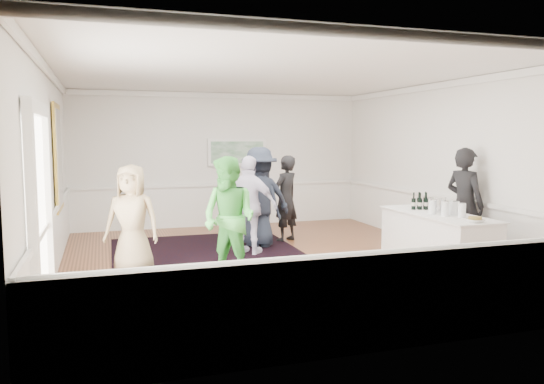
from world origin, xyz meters
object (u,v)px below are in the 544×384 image
object	(u,v)px
guest_dark_a	(259,197)
ice_bucket	(438,205)
serving_table	(437,241)
guest_green	(229,219)
guest_navy	(259,203)
bartender	(464,205)
guest_dark_b	(286,199)
nut_bowl	(475,220)
guest_lilac	(250,205)
guest_tan	(132,221)

from	to	relation	value
guest_dark_a	ice_bucket	xyz separation A→B (m)	(2.37, -2.39, 0.05)
serving_table	guest_green	distance (m)	3.45
serving_table	guest_navy	size ratio (longest dim) A/B	1.29
bartender	ice_bucket	distance (m)	0.68
guest_dark_b	ice_bucket	world-z (taller)	guest_dark_b
serving_table	ice_bucket	xyz separation A→B (m)	(0.09, 0.14, 0.57)
bartender	nut_bowl	size ratio (longest dim) A/B	7.56
bartender	ice_bucket	bearing A→B (deg)	88.80
guest_green	guest_lilac	xyz separation A→B (m)	(0.75, 1.58, -0.03)
guest_dark_a	guest_navy	size ratio (longest dim) A/B	1.12
serving_table	guest_green	xyz separation A→B (m)	(-3.40, 0.37, 0.47)
guest_tan	guest_navy	world-z (taller)	guest_navy
bartender	guest_lilac	world-z (taller)	bartender
bartender	guest_lilac	xyz separation A→B (m)	(-3.39, 1.64, -0.08)
guest_tan	guest_dark_a	xyz separation A→B (m)	(2.49, 1.49, 0.11)
guest_dark_a	guest_navy	distance (m)	0.11
serving_table	guest_dark_b	xyz separation A→B (m)	(-1.60, 2.94, 0.43)
serving_table	guest_green	world-z (taller)	guest_green
bartender	guest_dark_a	bearing A→B (deg)	38.11
serving_table	ice_bucket	world-z (taller)	ice_bucket
guest_green	guest_dark_b	world-z (taller)	guest_green
bartender	guest_dark_b	world-z (taller)	bartender
serving_table	nut_bowl	bearing A→B (deg)	-91.61
guest_dark_a	nut_bowl	size ratio (longest dim) A/B	7.49
serving_table	guest_dark_b	size ratio (longest dim) A/B	1.27
guest_lilac	guest_navy	xyz separation A→B (m)	(0.35, 0.61, -0.03)
bartender	guest_tan	size ratio (longest dim) A/B	1.13
guest_dark_b	guest_tan	bearing A→B (deg)	-1.24
guest_lilac	ice_bucket	bearing A→B (deg)	-173.75
guest_dark_b	ice_bucket	xyz separation A→B (m)	(1.69, -2.79, 0.14)
guest_green	guest_dark_b	xyz separation A→B (m)	(1.79, 2.56, -0.05)
guest_green	nut_bowl	xyz separation A→B (m)	(3.37, -1.30, 0.02)
guest_green	guest_dark_a	distance (m)	2.43
bartender	guest_navy	world-z (taller)	bartender
guest_tan	guest_navy	xyz separation A→B (m)	(2.49, 1.53, 0.00)
guest_tan	nut_bowl	world-z (taller)	guest_tan
guest_dark_a	nut_bowl	world-z (taller)	guest_dark_a
guest_green	guest_dark_b	bearing A→B (deg)	105.84
bartender	guest_dark_a	distance (m)	3.76
guest_dark_a	guest_dark_b	size ratio (longest dim) A/B	1.10
guest_lilac	guest_dark_a	bearing A→B (deg)	-82.11
guest_lilac	nut_bowl	size ratio (longest dim) A/B	6.95
guest_tan	guest_dark_b	world-z (taller)	guest_dark_b
bartender	guest_green	world-z (taller)	bartender
guest_navy	ice_bucket	size ratio (longest dim) A/B	6.73
guest_dark_b	ice_bucket	size ratio (longest dim) A/B	6.82
guest_lilac	nut_bowl	distance (m)	3.89
guest_dark_b	guest_navy	bearing A→B (deg)	-3.88
guest_lilac	ice_bucket	size ratio (longest dim) A/B	6.98
guest_tan	ice_bucket	world-z (taller)	guest_tan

